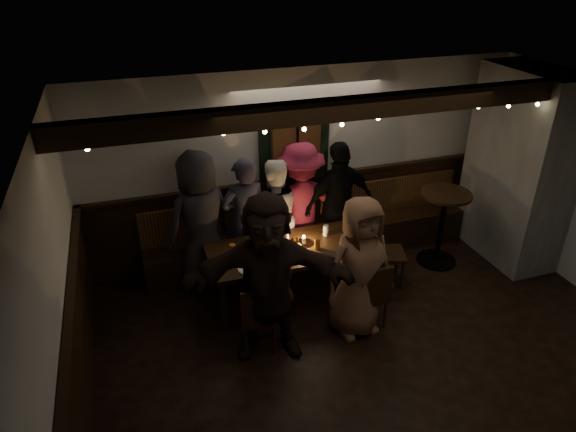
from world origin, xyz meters
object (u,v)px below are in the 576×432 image
object	(u,v)px
person_a	(201,222)
person_c	(273,217)
person_f	(268,277)
chair_end	(382,247)
person_b	(245,220)
high_top	(442,219)
person_e	(339,204)
dining_table	(293,252)
chair_near_right	(371,293)
chair_near_left	(259,315)
person_d	(300,205)
person_g	(359,268)

from	to	relation	value
person_a	person_c	distance (m)	0.96
person_a	person_f	bearing A→B (deg)	84.26
person_a	chair_end	bearing A→B (deg)	139.87
person_b	person_a	bearing A→B (deg)	-7.57
high_top	person_f	world-z (taller)	person_f
person_b	person_e	bearing A→B (deg)	174.93
person_e	person_f	world-z (taller)	person_f
high_top	person_a	world-z (taller)	person_a
high_top	person_c	world-z (taller)	person_c
person_b	dining_table	bearing A→B (deg)	118.47
dining_table	chair_near_right	world-z (taller)	dining_table
chair_near_right	person_a	bearing A→B (deg)	138.10
chair_near_left	chair_end	xyz separation A→B (m)	(1.82, 0.75, 0.05)
chair_end	dining_table	bearing A→B (deg)	178.48
person_e	chair_near_right	bearing A→B (deg)	72.61
person_c	person_f	xyz separation A→B (m)	(-0.51, -1.50, 0.14)
chair_near_right	person_b	bearing A→B (deg)	126.74
dining_table	person_a	xyz separation A→B (m)	(-0.98, 0.65, 0.25)
person_c	person_f	distance (m)	1.59
person_a	person_f	distance (m)	1.51
person_d	person_e	bearing A→B (deg)	158.63
person_b	person_d	size ratio (longest dim) A/B	0.97
person_b	person_e	distance (m)	1.29
chair_near_left	person_c	world-z (taller)	person_c
dining_table	chair_near_right	size ratio (longest dim) A/B	2.41
high_top	person_g	xyz separation A→B (m)	(-1.69, -0.94, 0.16)
chair_end	person_g	world-z (taller)	person_g
person_a	person_e	bearing A→B (deg)	157.30
person_d	person_c	bearing A→B (deg)	3.59
person_a	person_d	size ratio (longest dim) A/B	1.05
person_d	person_f	xyz separation A→B (m)	(-0.91, -1.57, 0.07)
dining_table	person_a	size ratio (longest dim) A/B	1.12
high_top	person_b	size ratio (longest dim) A/B	0.63
person_g	chair_near_left	bearing A→B (deg)	173.65
chair_end	person_c	size ratio (longest dim) A/B	0.58
person_c	person_e	bearing A→B (deg)	172.01
chair_end	person_e	distance (m)	0.83
chair_near_right	person_b	size ratio (longest dim) A/B	0.50
chair_end	person_f	xyz separation A→B (m)	(-1.73, -0.76, 0.42)
chair_near_left	person_f	size ratio (longest dim) A/B	0.44
chair_near_right	person_c	world-z (taller)	person_c
chair_near_left	chair_near_right	distance (m)	1.29
chair_near_right	person_f	size ratio (longest dim) A/B	0.45
dining_table	person_a	world-z (taller)	person_a
chair_near_right	person_a	world-z (taller)	person_a
chair_near_right	person_e	xyz separation A→B (m)	(0.21, 1.46, 0.39)
person_a	person_c	world-z (taller)	person_a
high_top	person_g	world-z (taller)	person_g
person_f	chair_end	bearing A→B (deg)	37.54
chair_near_right	person_c	xyz separation A→B (m)	(-0.68, 1.52, 0.32)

